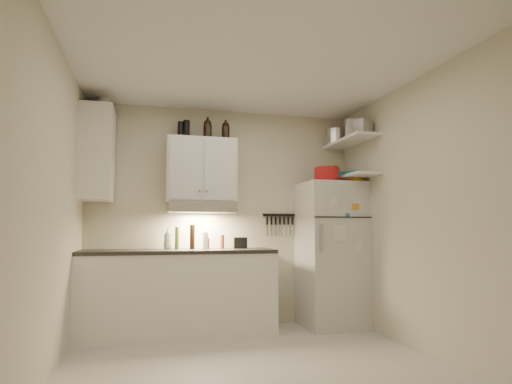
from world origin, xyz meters
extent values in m
cube|color=beige|center=(0.00, 0.00, -0.01)|extent=(3.20, 3.00, 0.02)
cube|color=silver|center=(0.00, 0.00, 2.61)|extent=(3.20, 3.00, 0.02)
cube|color=beige|center=(0.00, 1.51, 1.30)|extent=(3.20, 0.02, 2.60)
cube|color=beige|center=(-1.61, 0.00, 1.30)|extent=(0.02, 3.00, 2.60)
cube|color=beige|center=(1.61, 0.00, 1.30)|extent=(0.02, 3.00, 2.60)
cube|color=white|center=(-0.55, 1.20, 0.44)|extent=(2.10, 0.60, 0.88)
cube|color=#2B2925|center=(-0.55, 1.20, 0.90)|extent=(2.10, 0.62, 0.04)
cube|color=white|center=(-0.30, 1.33, 1.83)|extent=(0.80, 0.33, 0.75)
cube|color=white|center=(-1.44, 1.20, 1.95)|extent=(0.33, 0.55, 1.00)
cube|color=silver|center=(-0.30, 1.27, 1.39)|extent=(0.76, 0.46, 0.12)
cube|color=silver|center=(1.25, 1.16, 0.85)|extent=(0.70, 0.68, 1.70)
cube|color=white|center=(1.45, 1.02, 2.20)|extent=(0.30, 0.95, 0.03)
cube|color=white|center=(1.45, 1.02, 1.76)|extent=(0.30, 0.95, 0.03)
cube|color=black|center=(0.70, 1.49, 1.32)|extent=(0.42, 0.02, 0.03)
cylinder|color=#AC1418|center=(1.13, 0.99, 1.78)|extent=(0.32, 0.32, 0.17)
cube|color=orange|center=(1.46, 0.97, 1.74)|extent=(0.24, 0.26, 0.07)
cylinder|color=silver|center=(1.24, 1.10, 1.75)|extent=(0.08, 0.08, 0.10)
cylinder|color=silver|center=(1.39, 1.29, 2.31)|extent=(0.33, 0.33, 0.18)
cube|color=#AAAAAD|center=(1.48, 0.95, 2.33)|extent=(0.29, 0.27, 0.22)
cube|color=#AAAAAD|center=(1.47, 0.73, 2.30)|extent=(0.21, 0.21, 0.17)
cylinder|color=teal|center=(1.43, 1.35, 1.82)|extent=(0.21, 0.21, 0.09)
cylinder|color=#C47A12|center=(1.40, 1.41, 1.89)|extent=(0.17, 0.17, 0.05)
cylinder|color=#C68323|center=(1.40, 1.41, 1.93)|extent=(0.13, 0.13, 0.04)
cylinder|color=teal|center=(1.47, 0.98, 1.80)|extent=(0.23, 0.23, 0.05)
cylinder|color=black|center=(-0.47, 1.36, 2.31)|extent=(0.09, 0.09, 0.22)
cylinder|color=black|center=(-0.54, 1.37, 2.30)|extent=(0.08, 0.08, 0.20)
cylinder|color=silver|center=(-1.40, 1.31, 2.54)|extent=(0.16, 0.16, 0.18)
imported|color=white|center=(-0.67, 1.35, 1.06)|extent=(0.11, 0.11, 0.27)
cylinder|color=brown|center=(-0.05, 1.31, 1.00)|extent=(0.06, 0.06, 0.16)
cylinder|color=#3C5A16|center=(-0.57, 1.29, 1.04)|extent=(0.06, 0.06, 0.25)
cylinder|color=black|center=(-0.40, 1.23, 1.06)|extent=(0.06, 0.06, 0.28)
cylinder|color=silver|center=(-0.26, 1.20, 1.02)|extent=(0.07, 0.07, 0.19)
cylinder|color=#AC1418|center=(-0.24, 1.22, 0.98)|extent=(0.07, 0.07, 0.12)
cube|color=black|center=(0.16, 1.29, 0.98)|extent=(0.16, 0.12, 0.13)
camera|label=1|loc=(-0.90, -3.61, 1.14)|focal=30.00mm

